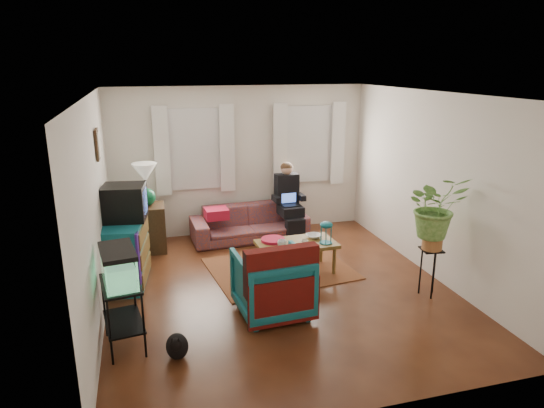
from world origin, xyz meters
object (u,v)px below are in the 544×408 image
object	(u,v)px
sofa	(249,217)
armchair	(272,280)
aquarium_stand	(123,315)
plant_stand	(429,272)
side_table	(149,228)
dresser	(126,253)
coffee_table	(296,257)

from	to	relation	value
sofa	armchair	world-z (taller)	armchair
armchair	aquarium_stand	bearing A→B (deg)	5.42
aquarium_stand	plant_stand	size ratio (longest dim) A/B	1.15
side_table	armchair	world-z (taller)	armchair
dresser	coffee_table	world-z (taller)	dresser
side_table	aquarium_stand	world-z (taller)	side_table
coffee_table	plant_stand	bearing A→B (deg)	-40.53
aquarium_stand	coffee_table	size ratio (longest dim) A/B	0.66
aquarium_stand	plant_stand	xyz separation A→B (m)	(3.85, 0.20, -0.05)
side_table	sofa	bearing A→B (deg)	3.48
dresser	armchair	distance (m)	2.18
coffee_table	armchair	bearing A→B (deg)	-124.25
side_table	dresser	size ratio (longest dim) A/B	0.76
armchair	plant_stand	world-z (taller)	armchair
sofa	side_table	size ratio (longest dim) A/B	2.59
sofa	aquarium_stand	bearing A→B (deg)	-127.24
dresser	coffee_table	size ratio (longest dim) A/B	0.89
sofa	dresser	world-z (taller)	dresser
dresser	aquarium_stand	size ratio (longest dim) A/B	1.34
sofa	coffee_table	size ratio (longest dim) A/B	1.75
sofa	side_table	xyz separation A→B (m)	(-1.69, -0.10, -0.01)
aquarium_stand	armchair	bearing A→B (deg)	1.19
side_table	coffee_table	size ratio (longest dim) A/B	0.68
sofa	coffee_table	world-z (taller)	sofa
armchair	coffee_table	world-z (taller)	armchair
armchair	coffee_table	bearing A→B (deg)	-125.93
coffee_table	plant_stand	size ratio (longest dim) A/B	1.74
plant_stand	side_table	bearing A→B (deg)	143.19
aquarium_stand	plant_stand	world-z (taller)	aquarium_stand
dresser	armchair	xyz separation A→B (m)	(1.72, -1.34, -0.02)
armchair	plant_stand	xyz separation A→B (m)	(2.11, -0.09, -0.11)
dresser	coffee_table	xyz separation A→B (m)	(2.38, -0.29, -0.22)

